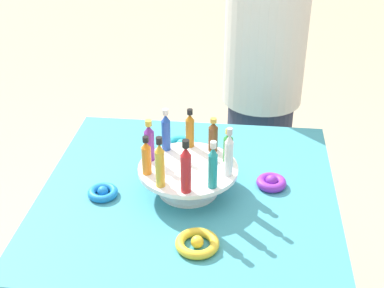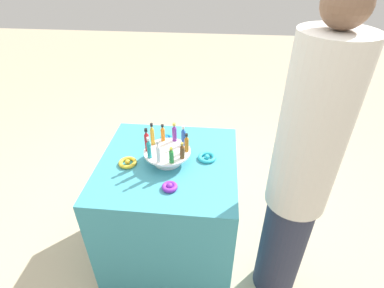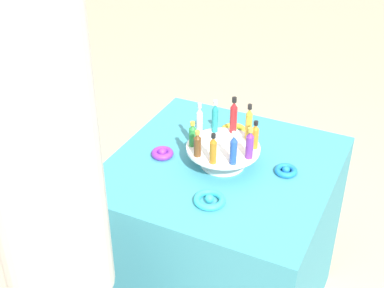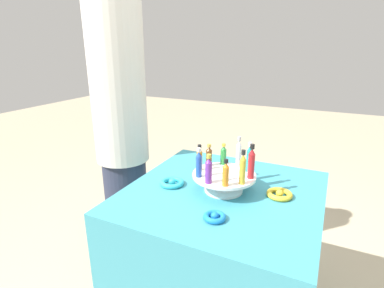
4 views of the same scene
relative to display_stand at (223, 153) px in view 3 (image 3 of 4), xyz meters
name	(u,v)px [view 3 (image 3 of 4)]	position (x,y,z in m)	size (l,w,h in m)	color
party_table	(220,243)	(0.00, 0.00, -0.44)	(0.81, 0.81, 0.79)	teal
display_stand	(223,153)	(0.00, 0.00, 0.00)	(0.27, 0.27, 0.08)	white
bottle_clear	(200,121)	(-0.11, 0.03, 0.09)	(0.02, 0.02, 0.14)	silver
bottle_green	(193,135)	(-0.10, -0.04, 0.07)	(0.03, 0.03, 0.10)	#288438
bottle_brown	(197,144)	(-0.06, -0.09, 0.07)	(0.03, 0.03, 0.10)	brown
bottle_amber	(213,150)	(0.01, -0.11, 0.08)	(0.02, 0.02, 0.12)	#AD6B19
bottle_blue	(233,149)	(0.07, -0.09, 0.08)	(0.03, 0.03, 0.13)	#234CAD
bottle_purple	(250,144)	(0.11, -0.03, 0.08)	(0.03, 0.03, 0.12)	#702D93
bottle_orange	(255,136)	(0.10, 0.04, 0.08)	(0.03, 0.03, 0.11)	orange
bottle_gold	(249,123)	(0.06, 0.09, 0.09)	(0.02, 0.02, 0.14)	gold
bottle_red	(234,116)	(-0.01, 0.11, 0.09)	(0.03, 0.03, 0.15)	#B21E23
bottle_teal	(215,117)	(-0.07, 0.09, 0.09)	(0.02, 0.02, 0.13)	teal
ribbon_bow_blue	(286,170)	(0.23, 0.05, -0.04)	(0.08, 0.08, 0.03)	blue
ribbon_bow_gold	(234,130)	(-0.05, 0.23, -0.04)	(0.11, 0.11, 0.03)	gold
ribbon_bow_purple	(162,153)	(-0.23, -0.05, -0.04)	(0.08, 0.08, 0.03)	purple
ribbon_bow_teal	(209,200)	(0.05, -0.23, -0.04)	(0.11, 0.11, 0.03)	#2DB7CC
person_figure	(56,242)	(-0.21, -0.70, 0.06)	(0.30, 0.30, 1.77)	#282D42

